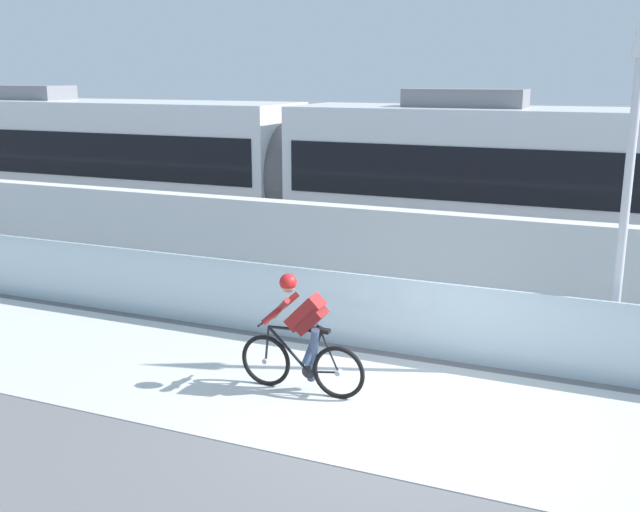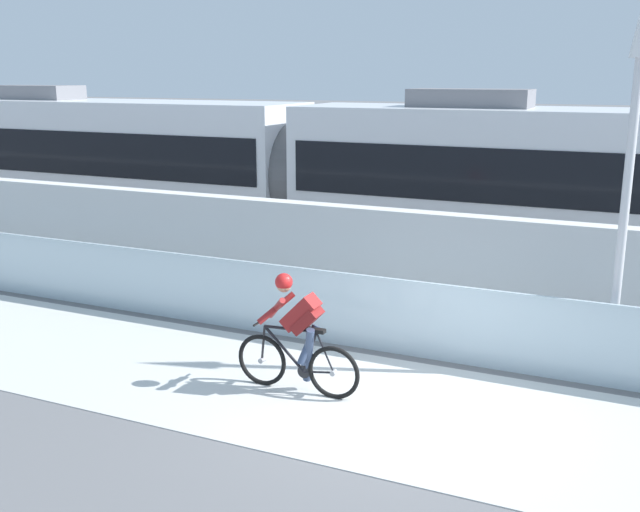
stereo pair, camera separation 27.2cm
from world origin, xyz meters
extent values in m
plane|color=slate|center=(0.00, 0.00, 0.00)|extent=(200.00, 200.00, 0.00)
cube|color=silver|center=(0.00, 0.00, 0.01)|extent=(32.00, 3.20, 0.01)
cube|color=silver|center=(0.00, 1.85, 0.58)|extent=(32.00, 0.05, 1.17)
cube|color=silver|center=(0.00, 3.65, 0.93)|extent=(32.00, 0.36, 1.85)
cube|color=#595654|center=(0.00, 6.13, 0.00)|extent=(32.00, 0.08, 0.01)
cube|color=#595654|center=(0.00, 7.57, 0.00)|extent=(32.00, 0.08, 0.01)
cube|color=silver|center=(-10.27, 6.85, 1.90)|extent=(11.00, 2.50, 3.10)
cube|color=black|center=(-10.27, 6.85, 2.25)|extent=(10.56, 2.54, 1.04)
cube|color=#4C4C51|center=(-10.27, 6.85, 0.53)|extent=(10.78, 2.53, 0.28)
cube|color=slate|center=(-12.25, 6.85, 3.63)|extent=(2.40, 1.10, 0.36)
cube|color=#232326|center=(-13.79, 6.85, 0.36)|extent=(1.40, 1.88, 0.20)
cylinder|color=black|center=(-13.79, 7.57, 0.30)|extent=(0.60, 0.10, 0.60)
cube|color=#232326|center=(-6.75, 6.85, 0.36)|extent=(1.40, 1.88, 0.20)
cylinder|color=black|center=(-6.75, 6.13, 0.30)|extent=(0.60, 0.10, 0.60)
cylinder|color=black|center=(-6.75, 7.57, 0.30)|extent=(0.60, 0.10, 0.60)
cube|color=silver|center=(1.23, 6.85, 1.90)|extent=(11.00, 2.50, 3.10)
cube|color=black|center=(1.23, 6.85, 2.25)|extent=(10.56, 2.54, 1.04)
cube|color=#4C4C51|center=(1.23, 6.85, 0.53)|extent=(10.78, 2.53, 0.28)
cube|color=slate|center=(-0.75, 6.85, 3.63)|extent=(2.40, 1.10, 0.36)
cube|color=#232326|center=(-2.29, 6.85, 0.36)|extent=(1.40, 1.88, 0.20)
cylinder|color=black|center=(-2.29, 6.13, 0.30)|extent=(0.60, 0.10, 0.60)
cylinder|color=black|center=(-2.29, 7.57, 0.30)|extent=(0.60, 0.10, 0.60)
cylinder|color=#59595B|center=(-4.52, 6.85, 1.90)|extent=(0.60, 2.30, 2.30)
torus|color=black|center=(-1.85, 0.00, 0.36)|extent=(0.72, 0.06, 0.72)
cylinder|color=#99999E|center=(-1.85, 0.00, 0.36)|extent=(0.07, 0.10, 0.07)
torus|color=black|center=(-0.80, 0.00, 0.36)|extent=(0.72, 0.06, 0.72)
cylinder|color=#99999E|center=(-0.80, 0.00, 0.36)|extent=(0.07, 0.10, 0.07)
cylinder|color=black|center=(-1.51, 0.00, 0.57)|extent=(0.60, 0.04, 0.58)
cylinder|color=black|center=(-1.13, 0.00, 0.59)|extent=(0.22, 0.04, 0.59)
cylinder|color=black|center=(-1.42, 0.00, 0.86)|extent=(0.76, 0.04, 0.07)
cylinder|color=black|center=(-1.01, 0.00, 0.33)|extent=(0.43, 0.03, 0.09)
cylinder|color=black|center=(-0.92, 0.00, 0.62)|extent=(0.27, 0.02, 0.53)
cylinder|color=black|center=(-1.82, 0.00, 0.60)|extent=(0.08, 0.03, 0.49)
cube|color=black|center=(-1.04, 0.00, 0.90)|extent=(0.24, 0.10, 0.05)
cylinder|color=black|center=(-1.80, 0.00, 0.95)|extent=(0.03, 0.58, 0.03)
cylinder|color=#262628|center=(-1.22, 0.00, 0.30)|extent=(0.18, 0.02, 0.18)
cube|color=maroon|center=(-1.26, 0.00, 1.11)|extent=(0.50, 0.28, 0.51)
cube|color=maroon|center=(-1.17, 0.00, 1.02)|extent=(0.38, 0.30, 0.38)
sphere|color=tan|center=(-1.50, 0.00, 1.46)|extent=(0.20, 0.20, 0.20)
sphere|color=red|center=(-1.50, 0.00, 1.49)|extent=(0.23, 0.23, 0.23)
cylinder|color=maroon|center=(-1.62, 0.00, 1.12)|extent=(0.44, 0.41, 0.41)
cylinder|color=maroon|center=(-1.62, 0.00, 1.12)|extent=(0.44, 0.41, 0.41)
cylinder|color=#384766|center=(-1.15, 0.00, 0.55)|extent=(0.29, 0.33, 0.80)
cylinder|color=#384766|center=(-1.15, 0.00, 0.69)|extent=(0.29, 0.33, 0.54)
cylinder|color=gray|center=(2.42, 2.15, 0.10)|extent=(0.24, 0.24, 0.20)
cylinder|color=silver|center=(2.42, 2.15, 2.20)|extent=(0.12, 0.12, 4.20)
camera|label=1|loc=(2.39, -8.20, 4.11)|focal=41.10mm
camera|label=2|loc=(2.64, -8.09, 4.11)|focal=41.10mm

